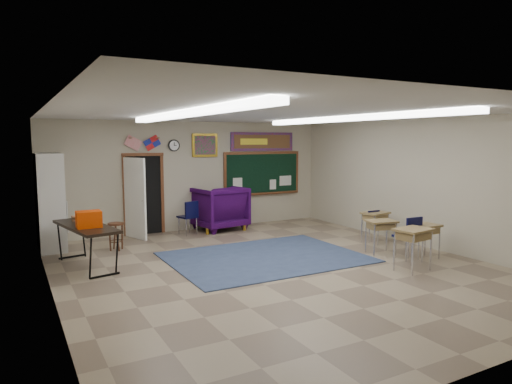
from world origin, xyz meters
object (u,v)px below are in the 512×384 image
student_desk_front_left (381,235)px  wooden_stool (116,236)px  wingback_armchair (218,208)px  folding_table (87,244)px  student_desk_front_right (375,225)px

student_desk_front_left → wooden_stool: bearing=161.6°
student_desk_front_left → wooden_stool: student_desk_front_left is taller
wingback_armchair → folding_table: (-3.84, -2.26, -0.15)m
wingback_armchair → wooden_stool: (-3.05, -1.14, -0.28)m
student_desk_front_left → student_desk_front_right: student_desk_front_right is taller
folding_table → wooden_stool: (0.80, 1.12, -0.13)m
student_desk_front_left → folding_table: (-5.84, 2.01, 0.04)m
student_desk_front_left → wooden_stool: size_ratio=1.19×
student_desk_front_left → folding_table: size_ratio=0.35×
wingback_armchair → wooden_stool: 3.27m
student_desk_front_left → folding_table: folding_table is taller
folding_table → wooden_stool: size_ratio=3.36×
wingback_armchair → student_desk_front_left: (2.00, -4.27, -0.19)m
wingback_armchair → student_desk_front_right: 4.31m
student_desk_front_right → folding_table: (-6.51, 1.11, 0.04)m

